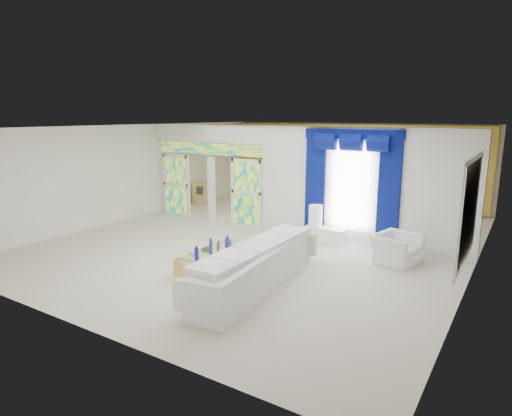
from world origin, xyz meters
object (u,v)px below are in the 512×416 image
Objects in this scene: coffee_table at (212,260)px; console_table at (325,235)px; white_sofa at (257,269)px; grand_piano at (281,196)px; armchair at (397,249)px.

console_table is at bearing 69.74° from coffee_table.
grand_piano is (-3.13, 6.63, 0.10)m from white_sofa.
white_sofa reaches higher than coffee_table.
armchair is at bearing -46.65° from grand_piano.
armchair is 6.29m from grand_piano.
grand_piano is at bearing 110.17° from white_sofa.
coffee_table is at bearing -110.26° from console_table.
grand_piano reaches higher than white_sofa.
white_sofa is at bearing -12.53° from coffee_table.
grand_piano is at bearing 66.72° from armchair.
console_table is (1.22, 3.32, -0.02)m from coffee_table.
coffee_table reaches higher than console_table.
white_sofa reaches higher than armchair.
white_sofa is 3.47m from armchair.
armchair is (3.28, 2.59, 0.13)m from coffee_table.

